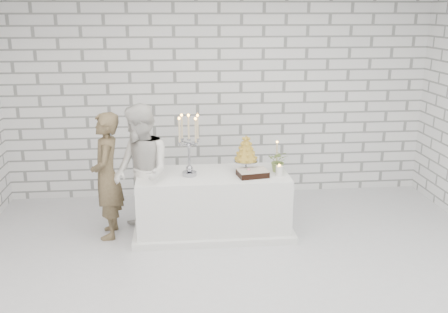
% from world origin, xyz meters
% --- Properties ---
extents(ground, '(6.00, 5.00, 0.01)m').
position_xyz_m(ground, '(0.00, 0.00, 0.00)').
color(ground, silver).
rests_on(ground, ground).
extents(wall_back, '(6.00, 0.01, 3.00)m').
position_xyz_m(wall_back, '(0.00, 2.50, 1.50)').
color(wall_back, white).
rests_on(wall_back, ground).
extents(wall_front, '(6.00, 0.01, 3.00)m').
position_xyz_m(wall_front, '(0.00, -2.50, 1.50)').
color(wall_front, white).
rests_on(wall_front, ground).
extents(cake_table, '(1.80, 0.80, 0.75)m').
position_xyz_m(cake_table, '(-0.20, 1.13, 0.38)').
color(cake_table, white).
rests_on(cake_table, ground).
extents(groom, '(0.39, 0.57, 1.52)m').
position_xyz_m(groom, '(-1.44, 1.15, 0.76)').
color(groom, brown).
rests_on(groom, ground).
extents(bride, '(0.88, 0.96, 1.61)m').
position_xyz_m(bride, '(-1.04, 1.10, 0.80)').
color(bride, white).
rests_on(bride, ground).
extents(candelabra, '(0.35, 0.35, 0.74)m').
position_xyz_m(candelabra, '(-0.47, 1.09, 1.12)').
color(candelabra, '#9797A0').
rests_on(candelabra, cake_table).
extents(croquembouche, '(0.37, 0.37, 0.46)m').
position_xyz_m(croquembouche, '(0.21, 1.18, 0.98)').
color(croquembouche, olive).
rests_on(croquembouche, cake_table).
extents(chocolate_cake, '(0.38, 0.30, 0.08)m').
position_xyz_m(chocolate_cake, '(0.26, 0.99, 0.79)').
color(chocolate_cake, black).
rests_on(chocolate_cake, cake_table).
extents(pillar_candle, '(0.09, 0.09, 0.12)m').
position_xyz_m(pillar_candle, '(0.58, 0.99, 0.81)').
color(pillar_candle, white).
rests_on(pillar_candle, cake_table).
extents(extra_taper, '(0.07, 0.07, 0.32)m').
position_xyz_m(extra_taper, '(0.61, 1.30, 0.91)').
color(extra_taper, beige).
rests_on(extra_taper, cake_table).
extents(flowers, '(0.30, 0.28, 0.27)m').
position_xyz_m(flowers, '(0.60, 1.15, 0.88)').
color(flowers, '#628343').
rests_on(flowers, cake_table).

